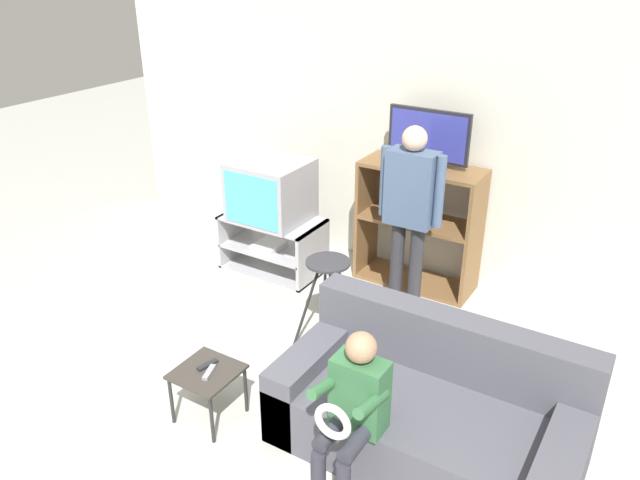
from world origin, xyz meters
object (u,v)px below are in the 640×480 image
at_px(television_flat, 428,139).
at_px(couch, 429,413).
at_px(remote_control_black, 208,365).
at_px(tv_stand, 273,244).
at_px(person_standing_adult, 410,204).
at_px(person_seated_child, 353,406).
at_px(folding_stool, 328,278).
at_px(snack_table, 207,377).
at_px(television_main, 271,191).
at_px(media_shelf, 418,225).
at_px(remote_control_white, 209,372).

relative_size(television_flat, couch, 0.40).
relative_size(remote_control_black, couch, 0.08).
distance_m(tv_stand, person_standing_adult, 1.53).
distance_m(couch, person_standing_adult, 1.73).
relative_size(remote_control_black, person_seated_child, 0.15).
relative_size(folding_stool, person_seated_child, 0.70).
relative_size(snack_table, remote_control_black, 2.65).
relative_size(television_main, media_shelf, 0.57).
bearing_deg(remote_control_white, folding_stool, 63.54).
xyz_separation_m(folding_stool, person_standing_adult, (0.31, 0.72, 0.41)).
distance_m(tv_stand, couch, 2.56).
bearing_deg(television_main, folding_stool, -35.17).
xyz_separation_m(media_shelf, couch, (0.90, -1.86, -0.30)).
xyz_separation_m(television_main, person_seated_child, (1.90, -1.90, -0.22)).
bearing_deg(media_shelf, television_flat, 52.87).
distance_m(television_flat, couch, 2.34).
relative_size(television_main, snack_table, 1.67).
bearing_deg(remote_control_black, television_flat, 92.96).
distance_m(television_main, snack_table, 2.11).
distance_m(television_flat, folding_stool, 1.48).
bearing_deg(television_flat, media_shelf, -127.13).
xyz_separation_m(television_main, couch, (2.14, -1.39, -0.53)).
distance_m(television_main, media_shelf, 1.34).
height_order(tv_stand, remote_control_black, tv_stand).
relative_size(television_flat, person_standing_adult, 0.44).
height_order(television_main, remote_control_white, television_main).
xyz_separation_m(media_shelf, person_seated_child, (0.66, -2.36, 0.01)).
relative_size(folding_stool, snack_table, 1.82).
bearing_deg(snack_table, television_flat, 80.04).
bearing_deg(television_flat, television_main, -158.60).
distance_m(remote_control_black, person_seated_child, 1.10).
distance_m(snack_table, remote_control_black, 0.08).
distance_m(tv_stand, media_shelf, 1.36).
distance_m(snack_table, couch, 1.39).
bearing_deg(remote_control_black, television_main, 127.61).
xyz_separation_m(tv_stand, folding_stool, (1.04, -0.73, 0.29)).
distance_m(media_shelf, couch, 2.09).
bearing_deg(tv_stand, media_shelf, 20.55).
xyz_separation_m(television_main, remote_control_black, (0.82, -1.84, -0.41)).
distance_m(folding_stool, snack_table, 1.19).
bearing_deg(remote_control_white, couch, 3.09).
height_order(couch, person_seated_child, person_seated_child).
height_order(remote_control_black, remote_control_white, same).
bearing_deg(remote_control_black, person_seated_child, 10.68).
height_order(snack_table, couch, couch).
bearing_deg(tv_stand, television_flat, 21.35).
distance_m(remote_control_black, remote_control_white, 0.08).
relative_size(tv_stand, person_standing_adult, 0.58).
height_order(folding_stool, snack_table, folding_stool).
bearing_deg(television_flat, snack_table, -99.96).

